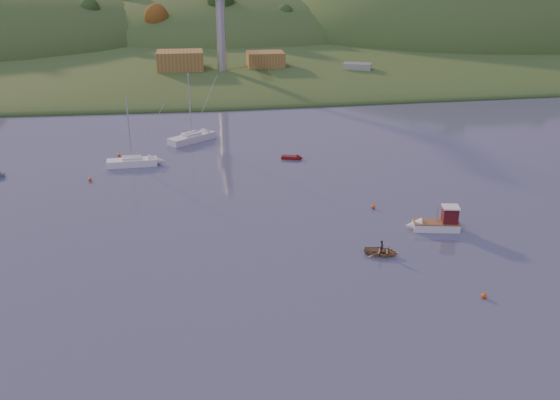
{
  "coord_description": "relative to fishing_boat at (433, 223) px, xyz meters",
  "views": [
    {
      "loc": [
        -5.95,
        -31.88,
        29.7
      ],
      "look_at": [
        3.71,
        34.72,
        2.74
      ],
      "focal_mm": 40.0,
      "sensor_mm": 36.0,
      "label": 1
    }
  ],
  "objects": [
    {
      "name": "hill_center",
      "position": [
        -10.63,
        180.08,
        -0.86
      ],
      "size": [
        140.0,
        120.0,
        36.0
      ],
      "primitive_type": "ellipsoid",
      "color": "#305120",
      "rests_on": "ground"
    },
    {
      "name": "fishing_boat",
      "position": [
        0.0,
        0.0,
        0.0
      ],
      "size": [
        6.34,
        3.03,
        3.89
      ],
      "rotation": [
        0.0,
        0.0,
        2.95
      ],
      "color": "white",
      "rests_on": "ground"
    },
    {
      "name": "shed_east",
      "position": [
        -7.63,
        94.08,
        3.54
      ],
      "size": [
        9.0,
        7.0,
        4.0
      ],
      "primitive_type": "cube",
      "color": "olive",
      "rests_on": "wharf"
    },
    {
      "name": "hillside_trees",
      "position": [
        -20.63,
        155.08,
        -0.86
      ],
      "size": [
        280.0,
        50.0,
        32.0
      ],
      "primitive_type": null,
      "color": "#224117",
      "rests_on": "ground"
    },
    {
      "name": "buoy_1",
      "position": [
        -4.93,
        7.04,
        -0.61
      ],
      "size": [
        0.5,
        0.5,
        0.5
      ],
      "primitive_type": "sphere",
      "color": "#EA510C",
      "rests_on": "ground"
    },
    {
      "name": "shed_west",
      "position": [
        -28.63,
        93.08,
        3.94
      ],
      "size": [
        11.0,
        8.0,
        4.8
      ],
      "primitive_type": "cube",
      "color": "olive",
      "rests_on": "wharf"
    },
    {
      "name": "red_tender",
      "position": [
        -11.25,
        27.92,
        -0.62
      ],
      "size": [
        3.5,
        2.08,
        1.13
      ],
      "rotation": [
        0.0,
        0.0,
        -0.31
      ],
      "color": "#630E10",
      "rests_on": "ground"
    },
    {
      "name": "wharf",
      "position": [
        -15.63,
        92.08,
        0.34
      ],
      "size": [
        42.0,
        16.0,
        2.4
      ],
      "primitive_type": "cube",
      "color": "slate",
      "rests_on": "ground"
    },
    {
      "name": "buoy_2",
      "position": [
        -41.04,
        22.35,
        -0.61
      ],
      "size": [
        0.5,
        0.5,
        0.5
      ],
      "primitive_type": "sphere",
      "color": "#EA510C",
      "rests_on": "ground"
    },
    {
      "name": "hill_right",
      "position": [
        74.37,
        165.08,
        -0.86
      ],
      "size": [
        150.0,
        130.0,
        60.0
      ],
      "primitive_type": "ellipsoid",
      "color": "#305120",
      "rests_on": "ground"
    },
    {
      "name": "paddler",
      "position": [
        -7.62,
        -5.28,
        -0.16
      ],
      "size": [
        0.5,
        0.6,
        1.4
      ],
      "primitive_type": "imported",
      "rotation": [
        0.0,
        0.0,
        1.2
      ],
      "color": "black",
      "rests_on": "ground"
    },
    {
      "name": "dock_crane",
      "position": [
        -18.63,
        88.47,
        16.32
      ],
      "size": [
        3.2,
        28.0,
        20.3
      ],
      "color": "#B7B7BC",
      "rests_on": "wharf"
    },
    {
      "name": "buoy_3",
      "position": [
        -38.11,
        33.22,
        -0.61
      ],
      "size": [
        0.5,
        0.5,
        0.5
      ],
      "primitive_type": "sphere",
      "color": "#EA510C",
      "rests_on": "ground"
    },
    {
      "name": "buoy_0",
      "position": [
        -0.86,
        -15.16,
        -0.61
      ],
      "size": [
        0.5,
        0.5,
        0.5
      ],
      "primitive_type": "sphere",
      "color": "#EA510C",
      "rests_on": "ground"
    },
    {
      "name": "far_shore",
      "position": [
        -20.63,
        200.08,
        -0.86
      ],
      "size": [
        620.0,
        220.0,
        1.5
      ],
      "primitive_type": "cube",
      "color": "#305120",
      "rests_on": "ground"
    },
    {
      "name": "sailboat_far",
      "position": [
        -35.72,
        28.33,
        -0.18
      ],
      "size": [
        7.38,
        2.57,
        10.09
      ],
      "rotation": [
        0.0,
        0.0,
        0.05
      ],
      "color": "white",
      "rests_on": "ground"
    },
    {
      "name": "work_vessel",
      "position": [
        14.37,
        88.08,
        0.6
      ],
      "size": [
        16.86,
        11.24,
        4.09
      ],
      "rotation": [
        0.0,
        0.0,
        -0.39
      ],
      "color": "#52606C",
      "rests_on": "ground"
    },
    {
      "name": "shore_slope",
      "position": [
        -20.63,
        135.08,
        -0.86
      ],
      "size": [
        640.0,
        150.0,
        7.0
      ],
      "primitive_type": "ellipsoid",
      "color": "#305120",
      "rests_on": "ground"
    },
    {
      "name": "sailboat_near",
      "position": [
        -26.81,
        39.74,
        -0.12
      ],
      "size": [
        8.05,
        6.93,
        11.41
      ],
      "rotation": [
        0.0,
        0.0,
        0.65
      ],
      "color": "white",
      "rests_on": "ground"
    },
    {
      "name": "canoe",
      "position": [
        -7.62,
        -5.28,
        -0.49
      ],
      "size": [
        4.27,
        3.69,
        0.74
      ],
      "primitive_type": "imported",
      "rotation": [
        0.0,
        0.0,
        1.2
      ],
      "color": "#A28259",
      "rests_on": "ground"
    }
  ]
}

